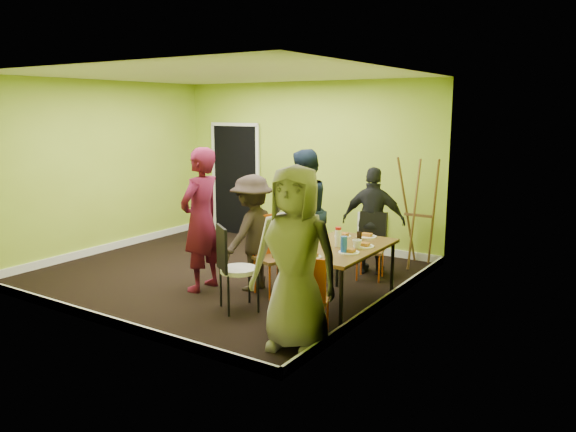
% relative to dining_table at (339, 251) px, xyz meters
% --- Properties ---
extents(ground, '(5.00, 5.00, 0.00)m').
position_rel_dining_table_xyz_m(ground, '(-2.04, 0.32, -0.70)').
color(ground, black).
rests_on(ground, ground).
extents(room_walls, '(5.04, 4.54, 2.82)m').
position_rel_dining_table_xyz_m(room_walls, '(-2.06, 0.36, 0.29)').
color(room_walls, '#9AB62F').
rests_on(room_walls, ground).
extents(dining_table, '(0.90, 1.50, 0.75)m').
position_rel_dining_table_xyz_m(dining_table, '(0.00, 0.00, 0.00)').
color(dining_table, black).
rests_on(dining_table, ground).
extents(chair_left_far, '(0.47, 0.47, 0.98)m').
position_rel_dining_table_xyz_m(chair_left_far, '(-0.98, 0.75, -0.15)').
color(chair_left_far, '#D34E13').
rests_on(chair_left_far, ground).
extents(chair_left_near, '(0.54, 0.54, 1.01)m').
position_rel_dining_table_xyz_m(chair_left_near, '(-1.00, 0.01, -0.13)').
color(chair_left_near, '#D34E13').
rests_on(chair_left_near, ground).
extents(chair_back_end, '(0.47, 0.52, 0.92)m').
position_rel_dining_table_xyz_m(chair_back_end, '(-0.21, 1.40, -0.05)').
color(chair_back_end, '#D34E13').
rests_on(chair_back_end, ground).
extents(chair_front_end, '(0.47, 0.47, 0.88)m').
position_rel_dining_table_xyz_m(chair_front_end, '(0.19, -0.98, -0.20)').
color(chair_front_end, '#D34E13').
rests_on(chair_front_end, ground).
extents(chair_bentwood, '(0.55, 0.56, 1.02)m').
position_rel_dining_table_xyz_m(chair_bentwood, '(-0.99, -0.77, -0.13)').
color(chair_bentwood, black).
rests_on(chair_bentwood, ground).
extents(easel, '(0.66, 0.62, 1.65)m').
position_rel_dining_table_xyz_m(easel, '(0.13, 2.26, 0.12)').
color(easel, brown).
rests_on(easel, ground).
extents(plate_near_left, '(0.21, 0.21, 0.01)m').
position_rel_dining_table_xyz_m(plate_near_left, '(-0.20, 0.47, 0.06)').
color(plate_near_left, white).
rests_on(plate_near_left, dining_table).
extents(plate_near_right, '(0.22, 0.22, 0.01)m').
position_rel_dining_table_xyz_m(plate_near_right, '(-0.31, -0.47, 0.06)').
color(plate_near_right, white).
rests_on(plate_near_right, dining_table).
extents(plate_far_back, '(0.26, 0.26, 0.01)m').
position_rel_dining_table_xyz_m(plate_far_back, '(0.06, 0.62, 0.06)').
color(plate_far_back, white).
rests_on(plate_far_back, dining_table).
extents(plate_far_front, '(0.22, 0.22, 0.01)m').
position_rel_dining_table_xyz_m(plate_far_front, '(-0.02, -0.61, 0.06)').
color(plate_far_front, white).
rests_on(plate_far_front, dining_table).
extents(plate_wall_back, '(0.25, 0.25, 0.01)m').
position_rel_dining_table_xyz_m(plate_wall_back, '(0.24, 0.14, 0.06)').
color(plate_wall_back, white).
rests_on(plate_wall_back, dining_table).
extents(plate_wall_front, '(0.24, 0.24, 0.01)m').
position_rel_dining_table_xyz_m(plate_wall_front, '(0.23, -0.21, 0.06)').
color(plate_wall_front, white).
rests_on(plate_wall_front, dining_table).
extents(thermos, '(0.08, 0.08, 0.20)m').
position_rel_dining_table_xyz_m(thermos, '(-0.01, -0.02, 0.16)').
color(thermos, white).
rests_on(thermos, dining_table).
extents(blue_bottle, '(0.07, 0.07, 0.19)m').
position_rel_dining_table_xyz_m(blue_bottle, '(0.19, -0.25, 0.15)').
color(blue_bottle, blue).
rests_on(blue_bottle, dining_table).
extents(orange_bottle, '(0.03, 0.03, 0.08)m').
position_rel_dining_table_xyz_m(orange_bottle, '(-0.06, 0.14, 0.09)').
color(orange_bottle, '#D34E13').
rests_on(orange_bottle, dining_table).
extents(glass_mid, '(0.07, 0.07, 0.09)m').
position_rel_dining_table_xyz_m(glass_mid, '(-0.08, 0.15, 0.10)').
color(glass_mid, black).
rests_on(glass_mid, dining_table).
extents(glass_back, '(0.06, 0.06, 0.10)m').
position_rel_dining_table_xyz_m(glass_back, '(0.04, 0.45, 0.10)').
color(glass_back, black).
rests_on(glass_back, dining_table).
extents(glass_front, '(0.06, 0.06, 0.09)m').
position_rel_dining_table_xyz_m(glass_front, '(0.13, -0.53, 0.10)').
color(glass_front, black).
rests_on(glass_front, dining_table).
extents(cup_a, '(0.12, 0.12, 0.09)m').
position_rel_dining_table_xyz_m(cup_a, '(-0.13, -0.12, 0.10)').
color(cup_a, white).
rests_on(cup_a, dining_table).
extents(cup_b, '(0.11, 0.11, 0.10)m').
position_rel_dining_table_xyz_m(cup_b, '(0.21, 0.03, 0.11)').
color(cup_b, white).
rests_on(cup_b, dining_table).
extents(person_standing, '(0.48, 0.70, 1.87)m').
position_rel_dining_table_xyz_m(person_standing, '(-1.83, -0.37, 0.24)').
color(person_standing, '#540E26').
rests_on(person_standing, ground).
extents(person_left_far, '(0.69, 0.88, 1.79)m').
position_rel_dining_table_xyz_m(person_left_far, '(-1.13, 1.02, 0.20)').
color(person_left_far, '#152235').
rests_on(person_left_far, ground).
extents(person_left_near, '(0.60, 1.00, 1.52)m').
position_rel_dining_table_xyz_m(person_left_near, '(-1.28, -0.01, 0.06)').
color(person_left_near, black).
rests_on(person_left_near, ground).
extents(person_back_end, '(0.97, 0.58, 1.54)m').
position_rel_dining_table_xyz_m(person_back_end, '(-0.26, 1.53, 0.07)').
color(person_back_end, black).
rests_on(person_back_end, ground).
extents(person_front_end, '(0.99, 0.74, 1.83)m').
position_rel_dining_table_xyz_m(person_front_end, '(0.17, -1.25, 0.22)').
color(person_front_end, gray).
rests_on(person_front_end, ground).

